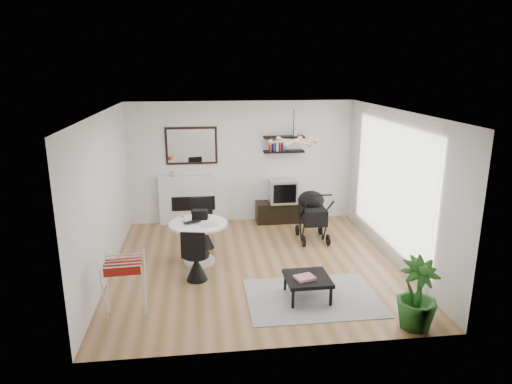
{
  "coord_description": "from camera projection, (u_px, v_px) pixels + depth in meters",
  "views": [
    {
      "loc": [
        -0.9,
        -7.42,
        3.41
      ],
      "look_at": [
        0.06,
        0.4,
        1.24
      ],
      "focal_mm": 32.0,
      "sensor_mm": 36.0,
      "label": 1
    }
  ],
  "objects": [
    {
      "name": "shelf_lower",
      "position": [
        284.0,
        151.0,
        10.06
      ],
      "size": [
        0.9,
        0.25,
        0.04
      ],
      "primitive_type": "cube",
      "color": "black",
      "rests_on": "wall_back"
    },
    {
      "name": "dining_table",
      "position": [
        199.0,
        236.0,
        8.1
      ],
      "size": [
        1.03,
        1.03,
        0.75
      ],
      "color": "white",
      "rests_on": "floor"
    },
    {
      "name": "floor",
      "position": [
        255.0,
        265.0,
        8.11
      ],
      "size": [
        5.0,
        5.0,
        0.0
      ],
      "primitive_type": "plane",
      "color": "brown",
      "rests_on": "ground"
    },
    {
      "name": "wall_left",
      "position": [
        104.0,
        197.0,
        7.46
      ],
      "size": [
        0.0,
        5.0,
        5.0
      ],
      "primitive_type": "plane",
      "rotation": [
        1.57,
        0.0,
        1.57
      ],
      "color": "white",
      "rests_on": "floor"
    },
    {
      "name": "stroller",
      "position": [
        312.0,
        217.0,
        9.23
      ],
      "size": [
        0.55,
        0.91,
        1.1
      ],
      "rotation": [
        0.0,
        0.0,
        -0.01
      ],
      "color": "black",
      "rests_on": "floor"
    },
    {
      "name": "wall_right",
      "position": [
        396.0,
        187.0,
        8.05
      ],
      "size": [
        0.0,
        5.0,
        5.0
      ],
      "primitive_type": "plane",
      "rotation": [
        1.57,
        0.0,
        -1.57
      ],
      "color": "white",
      "rests_on": "floor"
    },
    {
      "name": "drinking_glass",
      "position": [
        183.0,
        219.0,
        8.1
      ],
      "size": [
        0.05,
        0.05,
        0.09
      ],
      "primitive_type": "cylinder",
      "color": "white",
      "rests_on": "dining_table"
    },
    {
      "name": "coffee_table",
      "position": [
        307.0,
        279.0,
        6.87
      ],
      "size": [
        0.67,
        0.67,
        0.34
      ],
      "rotation": [
        0.0,
        0.0,
        0.02
      ],
      "color": "black",
      "rests_on": "rug"
    },
    {
      "name": "potted_plant",
      "position": [
        417.0,
        294.0,
        6.06
      ],
      "size": [
        0.62,
        0.62,
        0.98
      ],
      "primitive_type": "imported",
      "rotation": [
        0.0,
        0.0,
        0.15
      ],
      "color": "#1F5317",
      "rests_on": "floor"
    },
    {
      "name": "chair_near",
      "position": [
        196.0,
        264.0,
        7.46
      ],
      "size": [
        0.45,
        0.47,
        0.91
      ],
      "rotation": [
        0.0,
        0.0,
        2.94
      ],
      "color": "black",
      "rests_on": "floor"
    },
    {
      "name": "chair_far",
      "position": [
        204.0,
        232.0,
        8.83
      ],
      "size": [
        0.47,
        0.49,
        0.97
      ],
      "rotation": [
        0.0,
        0.0,
        0.14
      ],
      "color": "black",
      "rests_on": "floor"
    },
    {
      "name": "newspaper",
      "position": [
        209.0,
        225.0,
        7.92
      ],
      "size": [
        0.35,
        0.32,
        0.01
      ],
      "primitive_type": "cube",
      "rotation": [
        0.0,
        0.0,
        0.27
      ],
      "color": "silver",
      "rests_on": "dining_table"
    },
    {
      "name": "black_bag",
      "position": [
        200.0,
        214.0,
        8.22
      ],
      "size": [
        0.3,
        0.21,
        0.17
      ],
      "primitive_type": "cube",
      "rotation": [
        0.0,
        0.0,
        -0.16
      ],
      "color": "black",
      "rests_on": "dining_table"
    },
    {
      "name": "sheer_curtain",
      "position": [
        386.0,
        185.0,
        8.23
      ],
      "size": [
        0.04,
        3.6,
        2.6
      ],
      "primitive_type": "cube",
      "color": "white",
      "rests_on": "wall_right"
    },
    {
      "name": "laptop",
      "position": [
        194.0,
        223.0,
        7.99
      ],
      "size": [
        0.4,
        0.36,
        0.03
      ],
      "primitive_type": "imported",
      "rotation": [
        0.0,
        0.0,
        0.59
      ],
      "color": "black",
      "rests_on": "dining_table"
    },
    {
      "name": "crt_tv",
      "position": [
        283.0,
        191.0,
        10.2
      ],
      "size": [
        0.6,
        0.52,
        0.52
      ],
      "color": "silver",
      "rests_on": "tv_console"
    },
    {
      "name": "magazines",
      "position": [
        305.0,
        278.0,
        6.79
      ],
      "size": [
        0.33,
        0.29,
        0.04
      ],
      "primitive_type": "cube",
      "rotation": [
        0.0,
        0.0,
        0.29
      ],
      "color": "red",
      "rests_on": "coffee_table"
    },
    {
      "name": "fireplace",
      "position": [
        193.0,
        194.0,
        10.12
      ],
      "size": [
        1.5,
        0.17,
        2.16
      ],
      "color": "white",
      "rests_on": "floor"
    },
    {
      "name": "tv_console",
      "position": [
        284.0,
        212.0,
        10.33
      ],
      "size": [
        1.24,
        0.43,
        0.47
      ],
      "primitive_type": "cube",
      "color": "black",
      "rests_on": "floor"
    },
    {
      "name": "rug",
      "position": [
        312.0,
        297.0,
        6.96
      ],
      "size": [
        1.99,
        1.44,
        0.01
      ],
      "primitive_type": "cube",
      "color": "gray",
      "rests_on": "floor"
    },
    {
      "name": "drying_rack",
      "position": [
        125.0,
        286.0,
        6.37
      ],
      "size": [
        0.6,
        0.56,
        0.85
      ],
      "rotation": [
        0.0,
        0.0,
        0.06
      ],
      "color": "white",
      "rests_on": "floor"
    },
    {
      "name": "wall_back",
      "position": [
        242.0,
        162.0,
        10.15
      ],
      "size": [
        5.0,
        0.0,
        5.0
      ],
      "primitive_type": "plane",
      "rotation": [
        1.57,
        0.0,
        0.0
      ],
      "color": "white",
      "rests_on": "floor"
    },
    {
      "name": "ceiling",
      "position": [
        255.0,
        112.0,
        7.4
      ],
      "size": [
        5.0,
        5.0,
        0.0
      ],
      "primitive_type": "plane",
      "color": "white",
      "rests_on": "wall_back"
    },
    {
      "name": "pendant_lamp",
      "position": [
        293.0,
        142.0,
        7.91
      ],
      "size": [
        0.9,
        0.9,
        0.1
      ],
      "primitive_type": null,
      "color": "tan",
      "rests_on": "ceiling"
    },
    {
      "name": "shelf_upper",
      "position": [
        284.0,
        137.0,
        9.98
      ],
      "size": [
        0.9,
        0.25,
        0.04
      ],
      "primitive_type": "cube",
      "color": "black",
      "rests_on": "wall_back"
    }
  ]
}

